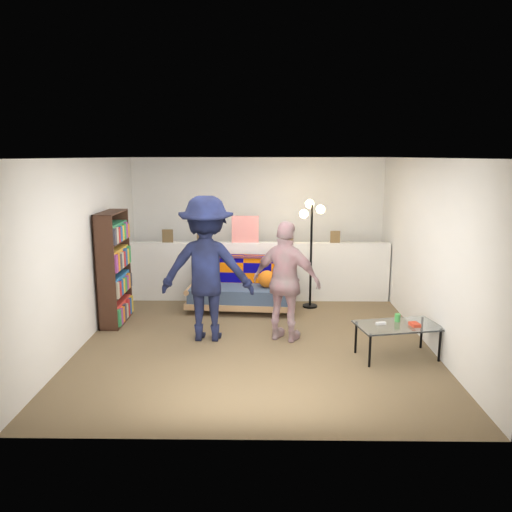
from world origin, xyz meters
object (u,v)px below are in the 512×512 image
(coffee_table, at_px, (398,327))
(person_right, at_px, (286,282))
(futon_sofa, at_px, (243,288))
(bookshelf, at_px, (114,272))
(person_left, at_px, (207,269))
(floor_lamp, at_px, (311,232))

(coffee_table, bearing_deg, person_right, 156.84)
(coffee_table, distance_m, person_right, 1.52)
(futon_sofa, xyz_separation_m, bookshelf, (-1.86, -0.66, 0.42))
(coffee_table, bearing_deg, bookshelf, 161.65)
(coffee_table, height_order, person_right, person_right)
(futon_sofa, distance_m, bookshelf, 2.02)
(futon_sofa, bearing_deg, person_left, -107.98)
(floor_lamp, relative_size, person_right, 1.09)
(futon_sofa, distance_m, coffee_table, 2.75)
(bookshelf, relative_size, floor_lamp, 0.94)
(futon_sofa, relative_size, person_left, 0.92)
(futon_sofa, height_order, coffee_table, futon_sofa)
(bookshelf, bearing_deg, person_right, -15.64)
(coffee_table, relative_size, person_right, 0.67)
(coffee_table, distance_m, person_left, 2.53)
(futon_sofa, relative_size, person_right, 1.11)
(floor_lamp, distance_m, person_left, 2.12)
(futon_sofa, height_order, floor_lamp, floor_lamp)
(coffee_table, bearing_deg, futon_sofa, 135.51)
(floor_lamp, xyz_separation_m, person_left, (-1.51, -1.47, -0.27))
(floor_lamp, height_order, person_right, floor_lamp)
(bookshelf, distance_m, coffee_table, 4.05)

